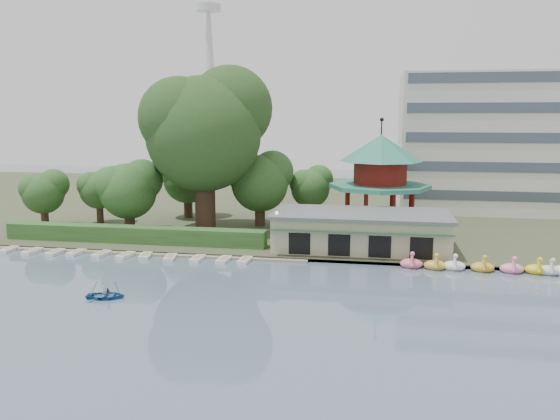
% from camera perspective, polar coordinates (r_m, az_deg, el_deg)
% --- Properties ---
extents(ground_plane, '(220.00, 220.00, 0.00)m').
position_cam_1_polar(ground_plane, '(39.73, -7.38, -11.50)').
color(ground_plane, slate).
rests_on(ground_plane, ground).
extents(shore, '(220.00, 70.00, 0.40)m').
position_cam_1_polar(shore, '(89.16, 2.42, 0.71)').
color(shore, '#424930').
rests_on(shore, ground).
extents(embankment, '(220.00, 0.60, 0.30)m').
position_cam_1_polar(embankment, '(55.64, -2.16, -4.99)').
color(embankment, gray).
rests_on(embankment, ground).
extents(dock, '(34.00, 1.60, 0.24)m').
position_cam_1_polar(dock, '(59.13, -13.67, -4.40)').
color(dock, gray).
rests_on(dock, ground).
extents(boathouse, '(18.60, 9.39, 3.90)m').
position_cam_1_polar(boathouse, '(58.55, 8.41, -2.10)').
color(boathouse, '#B5B08C').
rests_on(boathouse, shore).
extents(pavilion, '(12.40, 12.40, 13.50)m').
position_cam_1_polar(pavilion, '(67.67, 10.42, 3.84)').
color(pavilion, '#B5B08C').
rests_on(pavilion, shore).
extents(office_building, '(38.00, 18.00, 20.00)m').
position_cam_1_polar(office_building, '(87.14, 24.14, 5.95)').
color(office_building, silver).
rests_on(office_building, shore).
extents(broadcast_tower, '(8.00, 8.00, 96.00)m').
position_cam_1_polar(broadcast_tower, '(184.21, -7.40, 15.92)').
color(broadcast_tower, silver).
rests_on(broadcast_tower, ground).
extents(hedge, '(30.00, 2.00, 1.80)m').
position_cam_1_polar(hedge, '(63.00, -15.04, -2.48)').
color(hedge, '#315D27').
rests_on(hedge, shore).
extents(lamp_post, '(0.36, 0.36, 4.28)m').
position_cam_1_polar(lamp_post, '(56.26, -0.33, -1.48)').
color(lamp_post, black).
rests_on(lamp_post, shore).
extents(big_tree, '(15.21, 14.17, 20.01)m').
position_cam_1_polar(big_tree, '(66.59, -7.80, 8.73)').
color(big_tree, '#3A281C').
rests_on(big_tree, shore).
extents(small_trees, '(38.70, 16.84, 9.59)m').
position_cam_1_polar(small_trees, '(71.21, -9.80, 2.81)').
color(small_trees, '#3A281C').
rests_on(small_trees, shore).
extents(swan_boats, '(22.39, 2.10, 1.92)m').
position_cam_1_polar(swan_boats, '(55.42, 23.61, -5.63)').
color(swan_boats, pink).
rests_on(swan_boats, ground).
extents(moored_rowboats, '(27.13, 2.73, 0.36)m').
position_cam_1_polar(moored_rowboats, '(58.68, -16.00, -4.56)').
color(moored_rowboats, white).
rests_on(moored_rowboats, ground).
extents(rowboat_with_passengers, '(4.74, 3.72, 2.01)m').
position_cam_1_polar(rowboat_with_passengers, '(46.15, -17.74, -8.24)').
color(rowboat_with_passengers, '#1F619F').
rests_on(rowboat_with_passengers, ground).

